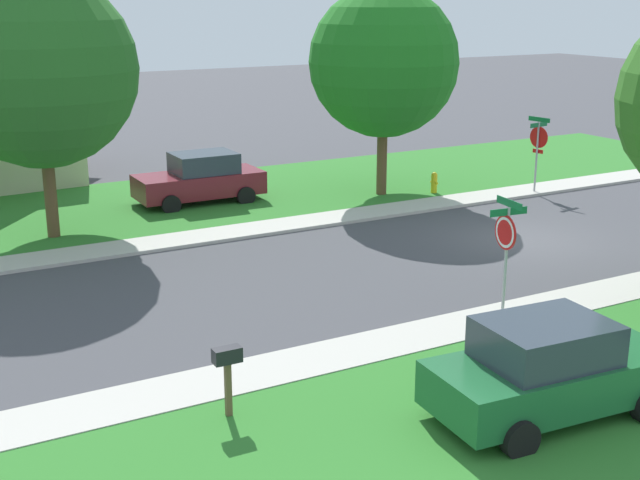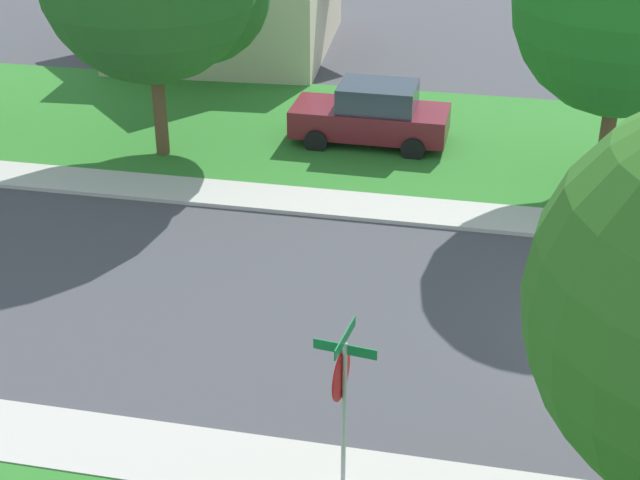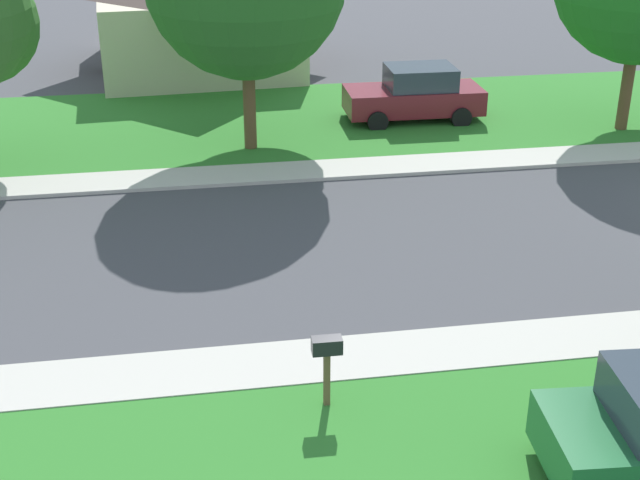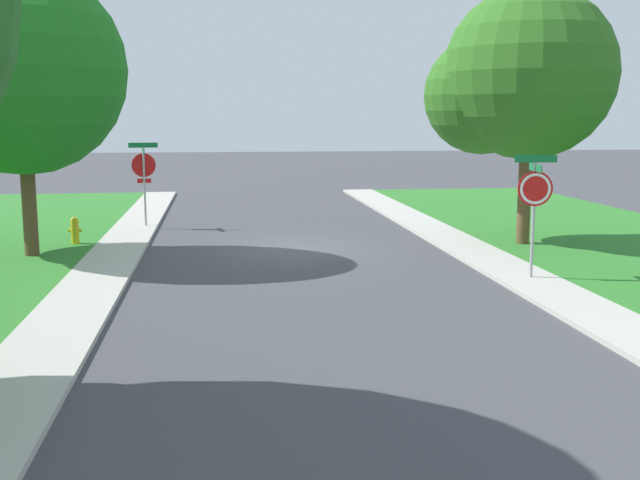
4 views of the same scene
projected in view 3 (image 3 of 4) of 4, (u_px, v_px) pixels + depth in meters
name	position (u px, v px, depth m)	size (l,w,h in m)	color
sidewalk_east	(257.00, 174.00, 23.83)	(1.40, 56.00, 0.10)	#B7B2A8
lawn_east	(243.00, 122.00, 28.04)	(8.00, 56.00, 0.08)	#2D7528
sidewalk_west	(310.00, 362.00, 15.43)	(1.40, 56.00, 0.10)	#B7B2A8
car_maroon_driveway_right	(415.00, 94.00, 27.94)	(2.08, 4.32, 1.76)	maroon
house_right_setback	(194.00, 5.00, 33.82)	(9.49, 8.37, 4.60)	beige
mailbox	(327.00, 355.00, 13.87)	(0.25, 0.48, 1.31)	brown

